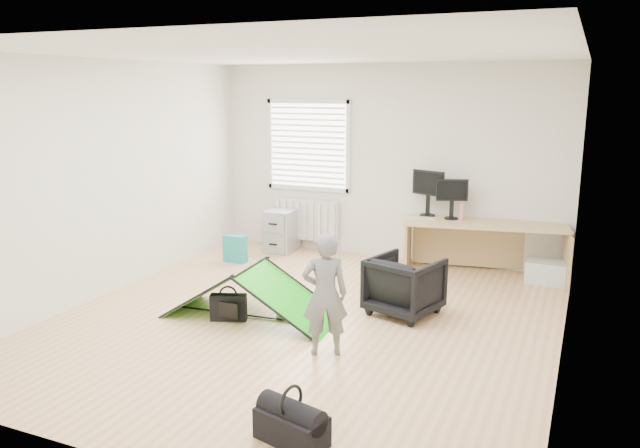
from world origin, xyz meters
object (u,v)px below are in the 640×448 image
at_px(monitor_right, 452,204).
at_px(laptop_bag, 229,307).
at_px(person, 325,294).
at_px(desk, 484,249).
at_px(kite, 252,292).
at_px(thermos, 462,212).
at_px(storage_crate, 546,272).
at_px(duffel_bag, 292,427).
at_px(filing_cabinet, 282,230).
at_px(monitor_left, 428,199).
at_px(office_chair, 404,286).

relative_size(monitor_right, laptop_bag, 1.08).
height_order(person, laptop_bag, person).
relative_size(desk, monitor_right, 5.01).
height_order(kite, laptop_bag, kite).
bearing_deg(desk, monitor_right, 163.20).
height_order(thermos, storage_crate, thermos).
bearing_deg(kite, duffel_bag, -58.26).
height_order(desk, thermos, thermos).
height_order(monitor_right, laptop_bag, monitor_right).
xyz_separation_m(filing_cabinet, kite, (0.96, -2.58, -0.03)).
distance_m(person, laptop_bag, 1.37).
bearing_deg(monitor_right, person, -119.56).
distance_m(filing_cabinet, storage_crate, 3.72).
height_order(monitor_left, person, monitor_left).
height_order(office_chair, laptop_bag, office_chair).
bearing_deg(desk, monitor_left, 161.28).
height_order(monitor_right, storage_crate, monitor_right).
relative_size(desk, kite, 1.13).
distance_m(filing_cabinet, person, 3.72).
height_order(desk, monitor_left, monitor_left).
distance_m(monitor_left, person, 3.20).
distance_m(office_chair, person, 1.36).
distance_m(office_chair, duffel_bag, 2.72).
xyz_separation_m(person, duffel_bag, (0.36, -1.42, -0.46)).
distance_m(thermos, kite, 3.07).
distance_m(storage_crate, duffel_bag, 4.67).
xyz_separation_m(person, laptop_bag, (-1.25, 0.36, -0.43)).
bearing_deg(person, laptop_bag, -44.39).
bearing_deg(laptop_bag, desk, 29.94).
height_order(desk, storage_crate, desk).
relative_size(person, storage_crate, 2.35).
distance_m(thermos, storage_crate, 1.26).
bearing_deg(storage_crate, filing_cabinet, 179.08).
distance_m(thermos, laptop_bag, 3.34).
bearing_deg(kite, office_chair, 23.24).
xyz_separation_m(monitor_right, storage_crate, (1.22, -0.06, -0.75)).
bearing_deg(laptop_bag, filing_cabinet, 84.46).
xyz_separation_m(thermos, person, (-0.62, -3.05, -0.24)).
bearing_deg(desk, person, -116.48).
distance_m(thermos, duffel_bag, 4.53).
distance_m(desk, storage_crate, 0.80).
height_order(monitor_left, storage_crate, monitor_left).
bearing_deg(thermos, filing_cabinet, 178.59).
distance_m(kite, laptop_bag, 0.28).
height_order(desk, person, person).
xyz_separation_m(kite, laptop_bag, (-0.18, -0.17, -0.14)).
relative_size(desk, person, 1.79).
xyz_separation_m(desk, kite, (-1.98, -2.52, -0.07)).
height_order(thermos, person, person).
xyz_separation_m(filing_cabinet, monitor_left, (2.16, 0.07, 0.61)).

